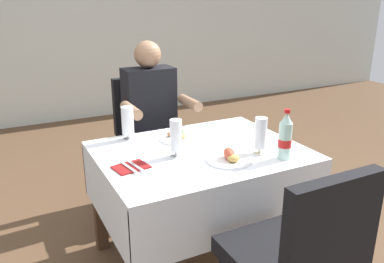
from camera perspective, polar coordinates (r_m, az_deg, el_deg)
back_wall at (r=5.34m, az=-16.95°, el=17.45°), size 11.00×0.12×2.97m
main_dining_table at (r=2.32m, az=1.13°, el=-6.46°), size 1.14×0.88×0.72m
chair_far_diner_seat at (r=3.02m, az=-6.33°, el=-0.42°), size 0.44×0.50×0.97m
chair_near_camera_side at (r=1.73m, az=14.83°, el=-16.91°), size 0.44×0.50×0.97m
seated_diner_far at (r=2.88m, az=-5.69°, el=1.88°), size 0.50×0.46×1.26m
plate_near_camera at (r=2.10m, az=5.41°, el=-3.80°), size 0.25×0.25×0.07m
plate_far_diner at (r=2.41m, az=-2.02°, el=-0.70°), size 0.22×0.22×0.06m
beer_glass_left at (r=2.12m, az=-2.33°, el=-0.97°), size 0.07×0.07×0.21m
beer_glass_middle at (r=2.19m, az=9.83°, el=-0.49°), size 0.07×0.07×0.21m
beer_glass_right at (r=2.41m, az=-9.24°, el=1.30°), size 0.07×0.07×0.21m
cola_bottle_primary at (r=2.15m, az=13.26°, el=-0.85°), size 0.07×0.07×0.28m
napkin_cutlery_set at (r=2.05m, az=-8.77°, el=-5.06°), size 0.19×0.20×0.01m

